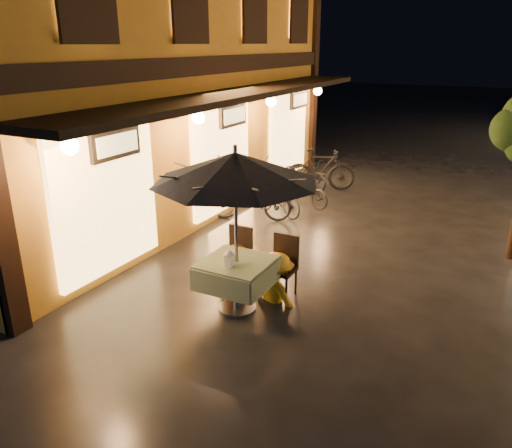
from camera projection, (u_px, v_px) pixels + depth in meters
The scene contains 14 objects.
ground at pixel (291, 348), 6.46m from camera, with size 90.00×90.00×0.00m, color black.
west_building at pixel (131, 43), 11.01m from camera, with size 5.90×11.40×7.40m.
cafe_table at pixel (237, 273), 7.21m from camera, with size 0.99×0.99×0.78m.
patio_umbrella at pixel (235, 168), 6.67m from camera, with size 2.33×2.33×2.46m.
cafe_chair_left at pixel (238, 253), 8.01m from camera, with size 0.42×0.42×0.97m.
cafe_chair_right at pixel (283, 263), 7.66m from camera, with size 0.42×0.42×0.97m.
table_lantern at pixel (229, 257), 6.93m from camera, with size 0.16×0.16×0.25m.
person_orange at pixel (236, 246), 7.76m from camera, with size 0.72×0.56×1.49m, color #CB5400.
person_yellow at pixel (277, 255), 7.46m from camera, with size 0.95×0.55×1.47m, color gold.
bicycle_0 at pixel (251, 199), 10.98m from camera, with size 0.63×1.81×0.95m, color black.
bicycle_1 at pixel (277, 196), 11.32m from camera, with size 0.42×1.48×0.89m, color black.
bicycle_2 at pixel (304, 189), 12.01m from camera, with size 0.53×1.52×0.80m, color black.
bicycle_3 at pixel (320, 170), 13.23m from camera, with size 0.52×1.84×1.11m, color black.
bicycle_4 at pixel (304, 173), 13.46m from camera, with size 0.54×1.55×0.81m, color black.
Camera 1 is at (2.16, -5.10, 3.72)m, focal length 35.00 mm.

